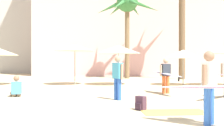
{
  "coord_description": "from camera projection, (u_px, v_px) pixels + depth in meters",
  "views": [
    {
      "loc": [
        -0.05,
        -5.48,
        1.47
      ],
      "look_at": [
        -0.41,
        5.68,
        1.4
      ],
      "focal_mm": 46.91,
      "sensor_mm": 36.0,
      "label": 1
    }
  ],
  "objects": [
    {
      "name": "backpack",
      "position": [
        141.0,
        103.0,
        8.72
      ],
      "size": [
        0.35,
        0.35,
        0.42
      ],
      "rotation": [
        0.0,
        0.0,
        3.91
      ],
      "color": "#462C3E",
      "rests_on": "ground"
    },
    {
      "name": "beach_towel",
      "position": [
        174.0,
        112.0,
        8.36
      ],
      "size": [
        1.93,
        1.19,
        0.01
      ],
      "primitive_type": "cube",
      "rotation": [
        0.0,
        0.0,
        0.11
      ],
      "color": "#F4CC4C",
      "rests_on": "ground"
    },
    {
      "name": "cafe_umbrella_0",
      "position": [
        183.0,
        54.0,
        17.8
      ],
      "size": [
        2.4,
        2.4,
        2.16
      ],
      "color": "gray",
      "rests_on": "ground"
    },
    {
      "name": "cafe_umbrella_1",
      "position": [
        118.0,
        49.0,
        17.97
      ],
      "size": [
        2.71,
        2.71,
        2.44
      ],
      "color": "gray",
      "rests_on": "ground"
    },
    {
      "name": "palm_tree_left",
      "position": [
        127.0,
        7.0,
        24.73
      ],
      "size": [
        5.42,
        5.15,
        7.41
      ],
      "color": "brown",
      "rests_on": "ground"
    },
    {
      "name": "person_far_left",
      "position": [
        166.0,
        74.0,
        13.1
      ],
      "size": [
        1.2,
        2.59,
        1.61
      ],
      "rotation": [
        0.0,
        0.0,
        1.97
      ],
      "color": "orange",
      "rests_on": "ground"
    },
    {
      "name": "person_mid_left",
      "position": [
        211.0,
        85.0,
        6.6
      ],
      "size": [
        2.45,
        1.78,
        1.7
      ],
      "rotation": [
        0.0,
        0.0,
        2.44
      ],
      "color": "blue",
      "rests_on": "ground"
    },
    {
      "name": "person_mid_right",
      "position": [
        16.0,
        89.0,
        12.15
      ],
      "size": [
        0.77,
        1.05,
        0.88
      ],
      "rotation": [
        0.0,
        0.0,
        2.02
      ],
      "color": "#936B51",
      "rests_on": "ground"
    },
    {
      "name": "cafe_umbrella_4",
      "position": [
        75.0,
        48.0,
        18.11
      ],
      "size": [
        2.5,
        2.5,
        2.5
      ],
      "color": "gray",
      "rests_on": "ground"
    },
    {
      "name": "person_mid_center",
      "position": [
        118.0,
        76.0,
        11.01
      ],
      "size": [
        0.46,
        0.52,
        1.67
      ],
      "rotation": [
        0.0,
        0.0,
        3.84
      ],
      "color": "blue",
      "rests_on": "ground"
    }
  ]
}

